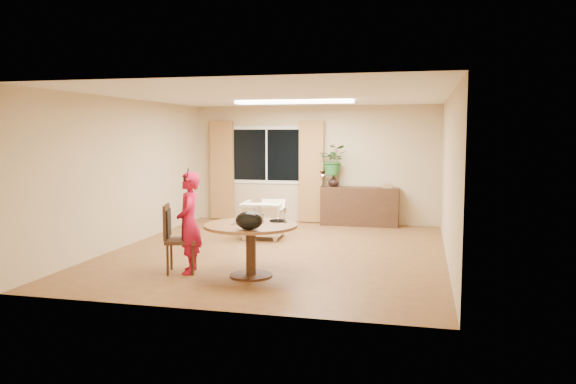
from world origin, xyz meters
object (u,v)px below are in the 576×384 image
object	(u,v)px
dining_table	(251,235)
child	(189,223)
sideboard	(360,206)
dining_chair	(181,239)
armchair	(263,220)

from	to	relation	value
dining_table	child	bearing A→B (deg)	-179.65
dining_table	sideboard	distance (m)	4.81
dining_table	dining_chair	world-z (taller)	dining_chair
dining_table	child	distance (m)	0.93
dining_chair	child	world-z (taller)	child
dining_chair	armchair	bearing A→B (deg)	65.10
dining_chair	child	bearing A→B (deg)	-11.86
sideboard	armchair	bearing A→B (deg)	-130.83
child	armchair	world-z (taller)	child
child	sideboard	xyz separation A→B (m)	(1.92, 4.71, -0.31)
armchair	sideboard	size ratio (longest dim) A/B	0.47
sideboard	dining_table	bearing A→B (deg)	-102.01
dining_chair	child	size ratio (longest dim) A/B	0.68
sideboard	dining_chair	bearing A→B (deg)	-113.33
dining_table	sideboard	size ratio (longest dim) A/B	0.78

